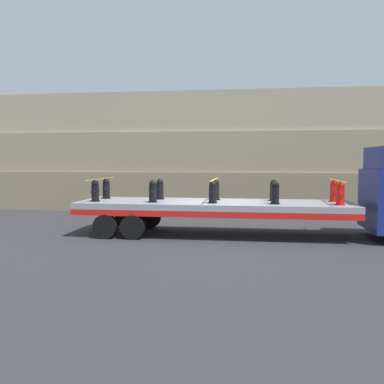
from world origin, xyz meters
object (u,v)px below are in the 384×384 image
Objects in this scene: fire_hydrant_black_near_1 at (153,192)px; fire_hydrant_black_near_2 at (213,192)px; fire_hydrant_black_far_0 at (106,189)px; fire_hydrant_black_far_1 at (160,189)px; fire_hydrant_black_near_3 at (275,193)px; fire_hydrant_red_near_4 at (340,194)px; fire_hydrant_black_near_0 at (95,191)px; fire_hydrant_red_far_4 at (334,191)px; flatbed_trailer at (203,207)px; fire_hydrant_black_far_2 at (216,190)px; fire_hydrant_black_far_3 at (274,191)px.

fire_hydrant_black_near_1 is 2.04m from fire_hydrant_black_near_2.
fire_hydrant_black_far_1 is (2.04, 0.00, 0.00)m from fire_hydrant_black_far_0.
fire_hydrant_black_near_3 is 2.04m from fire_hydrant_red_near_4.
fire_hydrant_black_near_0 is 1.00× the size of fire_hydrant_black_near_3.
fire_hydrant_black_near_0 and fire_hydrant_red_far_4 have the same top height.
flatbed_trailer is at bearing 8.66° from fire_hydrant_black_near_0.
fire_hydrant_red_near_4 is at bearing 0.00° from fire_hydrant_black_near_2.
fire_hydrant_black_near_0 and fire_hydrant_black_far_2 have the same top height.
fire_hydrant_black_far_1 and fire_hydrant_red_near_4 have the same top height.
fire_hydrant_red_near_4 is (4.08, 0.00, 0.00)m from fire_hydrant_black_near_2.
fire_hydrant_black_far_1 is (2.04, 1.12, 0.00)m from fire_hydrant_black_near_0.
fire_hydrant_black_near_0 is 4.23m from fire_hydrant_black_far_2.
fire_hydrant_red_near_4 is at bearing -15.33° from fire_hydrant_black_far_2.
fire_hydrant_black_far_3 is (6.11, 0.00, 0.00)m from fire_hydrant_black_far_0.
fire_hydrant_black_near_1 and fire_hydrant_black_far_3 have the same top height.
fire_hydrant_red_near_4 is (2.04, 0.00, 0.00)m from fire_hydrant_black_near_3.
fire_hydrant_black_near_0 is at bearing 180.00° from fire_hydrant_red_near_4.
fire_hydrant_red_far_4 is at bearing 28.74° from fire_hydrant_black_near_3.
fire_hydrant_black_near_0 is at bearing -164.67° from fire_hydrant_black_far_2.
fire_hydrant_black_near_2 is at bearing -15.33° from fire_hydrant_black_far_0.
fire_hydrant_black_far_2 is (4.08, 1.12, 0.00)m from fire_hydrant_black_near_0.
fire_hydrant_black_far_0 is at bearing 90.00° from fire_hydrant_black_near_0.
fire_hydrant_black_near_3 is at bearing -15.33° from fire_hydrant_black_far_1.
fire_hydrant_black_far_3 is at bearing 15.33° from fire_hydrant_black_near_1.
fire_hydrant_black_near_3 is (6.11, 0.00, 0.00)m from fire_hydrant_black_near_0.
fire_hydrant_black_far_2 is (0.00, 1.12, 0.00)m from fire_hydrant_black_near_2.
fire_hydrant_black_near_0 is at bearing -172.19° from fire_hydrant_red_far_4.
flatbed_trailer is at bearing 125.96° from fire_hydrant_black_near_2.
fire_hydrant_black_near_0 and fire_hydrant_black_near_1 have the same top height.
fire_hydrant_black_near_2 is 1.00× the size of fire_hydrant_black_near_3.
fire_hydrant_black_far_2 is at bearing 0.00° from fire_hydrant_black_far_0.
fire_hydrant_black_far_0 and fire_hydrant_black_near_1 have the same top height.
fire_hydrant_black_near_3 is at bearing 0.00° from fire_hydrant_black_near_0.
fire_hydrant_black_near_3 is (2.44, -0.56, 0.56)m from flatbed_trailer.
fire_hydrant_black_far_3 is (4.08, 0.00, 0.00)m from fire_hydrant_black_far_1.
fire_hydrant_black_far_2 is at bearing 15.33° from fire_hydrant_black_near_0.
fire_hydrant_black_far_2 is 1.00× the size of fire_hydrant_red_near_4.
fire_hydrant_black_near_0 and fire_hydrant_red_near_4 have the same top height.
flatbed_trailer is 12.46× the size of fire_hydrant_black_near_0.
flatbed_trailer is 3.76m from fire_hydrant_black_far_0.
fire_hydrant_black_far_0 is 1.00× the size of fire_hydrant_black_far_3.
fire_hydrant_black_far_3 is (6.11, 1.12, 0.00)m from fire_hydrant_black_near_0.
fire_hydrant_black_near_2 is (4.08, 0.00, 0.00)m from fire_hydrant_black_near_0.
fire_hydrant_black_far_2 is at bearing 54.04° from flatbed_trailer.
fire_hydrant_red_far_4 is (4.08, 1.12, 0.00)m from fire_hydrant_black_near_2.
fire_hydrant_black_far_1 is (0.00, 1.12, 0.00)m from fire_hydrant_black_near_1.
fire_hydrant_black_far_3 is 2.04m from fire_hydrant_red_far_4.
fire_hydrant_black_near_3 is 1.00× the size of fire_hydrant_black_far_3.
flatbed_trailer is at bearing 172.89° from fire_hydrant_red_near_4.
fire_hydrant_red_far_4 is at bearing 7.81° from fire_hydrant_black_near_0.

